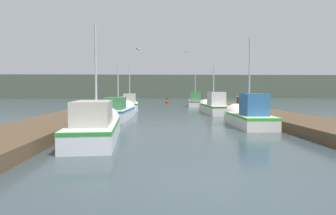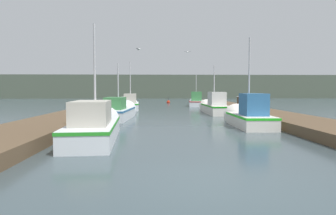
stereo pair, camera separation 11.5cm
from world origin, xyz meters
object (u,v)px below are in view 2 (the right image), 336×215
Objects in this scene: fishing_boat_5 at (196,102)px; channel_buoy at (168,102)px; mooring_piling_1 at (239,106)px; fishing_boat_1 at (248,116)px; fishing_boat_3 at (214,106)px; fishing_boat_2 at (119,111)px; fishing_boat_4 at (131,104)px; seagull_lead at (139,49)px; seagull_1 at (188,52)px; mooring_piling_0 at (123,102)px; fishing_boat_0 at (96,125)px.

channel_buoy is (-2.74, 7.62, -0.34)m from fishing_boat_5.
channel_buoy is at bearing 101.15° from mooring_piling_1.
fishing_boat_5 is at bearing 95.64° from mooring_piling_1.
fishing_boat_5 is at bearing 91.22° from fishing_boat_1.
fishing_boat_3 reaches higher than fishing_boat_5.
channel_buoy is at bearing 115.20° from fishing_boat_5.
fishing_boat_2 is 8.79m from fishing_boat_4.
seagull_lead reaches higher than fishing_boat_3.
seagull_1 is (-1.71, 3.23, 4.56)m from fishing_boat_3.
channel_buoy is at bearing 68.39° from fishing_boat_4.
mooring_piling_0 is at bearing -168.94° from fishing_boat_5.
mooring_piling_1 reaches higher than mooring_piling_0.
seagull_1 reaches higher than mooring_piling_1.
fishing_boat_1 is 8.21m from fishing_boat_3.
seagull_1 is (1.13, -14.08, 4.95)m from channel_buoy.
fishing_boat_2 reaches higher than mooring_piling_1.
fishing_boat_3 is 9.69m from fishing_boat_5.
fishing_boat_2 is 0.91× the size of fishing_boat_3.
mooring_piling_0 is (-7.99, 8.91, 0.01)m from fishing_boat_3.
fishing_boat_2 is 7.84m from fishing_boat_3.
channel_buoy is at bearing 83.52° from fishing_boat_2.
fishing_boat_5 is 7.93m from mooring_piling_0.
mooring_piling_0 is 14.96m from mooring_piling_1.
fishing_boat_4 reaches higher than mooring_piling_1.
fishing_boat_1 reaches higher than mooring_piling_0.
fishing_boat_0 is at bearing -93.31° from fishing_boat_4.
fishing_boat_0 is 16.53m from fishing_boat_4.
fishing_boat_3 reaches higher than mooring_piling_0.
seagull_lead is at bearing -78.33° from mooring_piling_0.
fishing_boat_3 is 11.97m from mooring_piling_0.
mooring_piling_1 is (7.83, 8.74, 0.20)m from fishing_boat_0.
fishing_boat_0 reaches higher than mooring_piling_1.
fishing_boat_0 is 16.37m from seagull_1.
fishing_boat_0 reaches higher than fishing_boat_5.
fishing_boat_1 is 0.82× the size of fishing_boat_4.
fishing_boat_4 is (-6.97, 13.06, -0.02)m from fishing_boat_1.
fishing_boat_3 is at bearing -84.06° from fishing_boat_5.
mooring_piling_1 is at bearing 44.20° from fishing_boat_0.
fishing_boat_1 reaches higher than channel_buoy.
fishing_boat_4 is at bearing -138.89° from fishing_boat_5.
fishing_boat_1 reaches higher than fishing_boat_4.
fishing_boat_3 is 6.55× the size of channel_buoy.
channel_buoy is at bearing -84.94° from seagull_1.
seagull_lead reaches higher than fishing_boat_2.
channel_buoy is (-2.83, 17.31, -0.39)m from fishing_boat_3.
fishing_boat_2 is 0.98× the size of fishing_boat_4.
fishing_boat_1 is 8.88m from seagull_lead.
seagull_1 is (-2.86, 6.17, 4.39)m from mooring_piling_1.
seagull_1 is (-1.85, 11.44, 4.58)m from fishing_boat_1.
fishing_boat_0 is at bearing -120.28° from fishing_boat_3.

